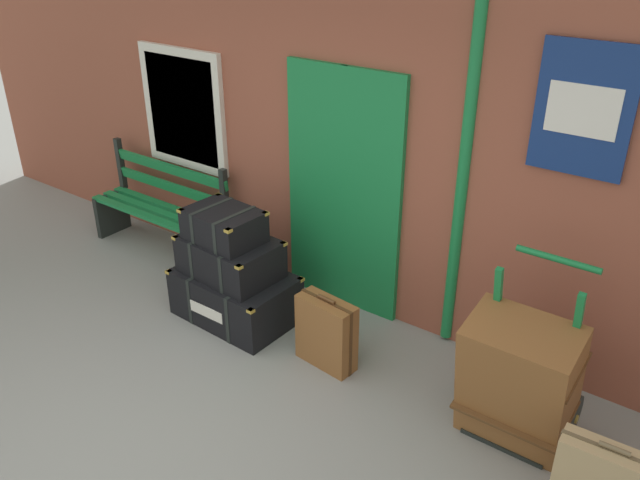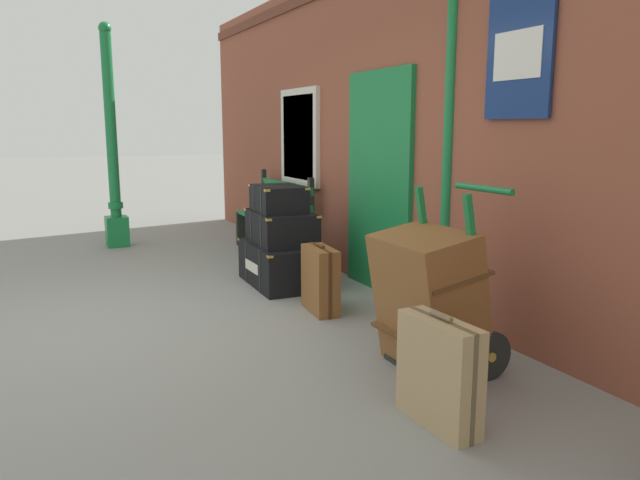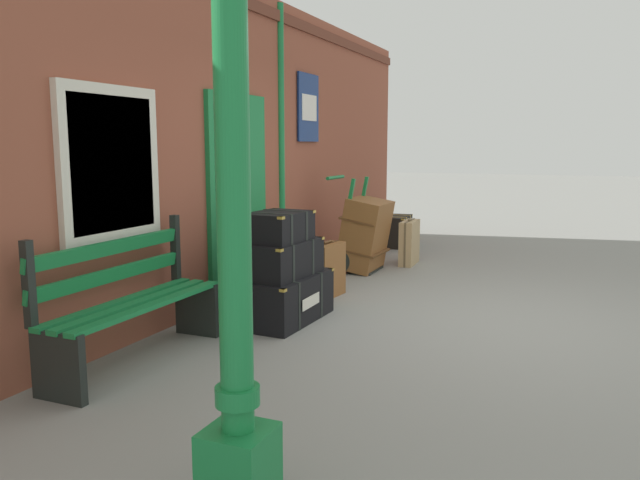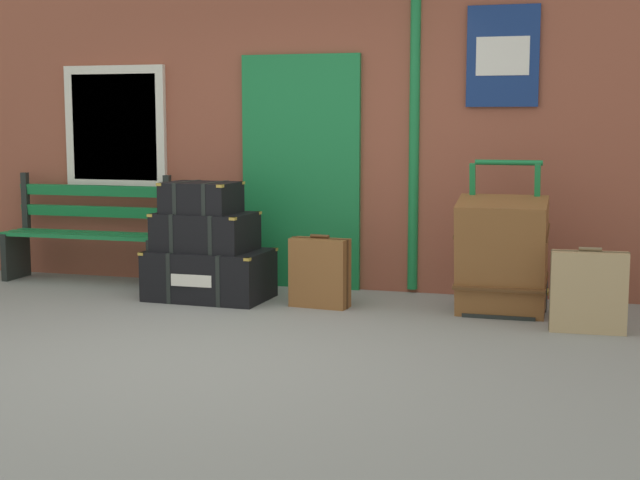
# 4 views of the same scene
# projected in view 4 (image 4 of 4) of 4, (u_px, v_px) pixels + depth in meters

# --- Properties ---
(ground_plane) EXTENTS (60.00, 60.00, 0.00)m
(ground_plane) POSITION_uv_depth(u_px,v_px,m) (202.00, 350.00, 6.17)
(ground_plane) COLOR gray
(brick_facade) EXTENTS (10.40, 0.35, 3.20)m
(brick_facade) POSITION_uv_depth(u_px,v_px,m) (313.00, 111.00, 8.44)
(brick_facade) COLOR brown
(brick_facade) RESTS_ON ground
(platform_bench) EXTENTS (1.60, 0.43, 1.01)m
(platform_bench) POSITION_uv_depth(u_px,v_px,m) (88.00, 235.00, 8.75)
(platform_bench) COLOR #197A3D
(platform_bench) RESTS_ON ground
(steamer_trunk_base) EXTENTS (1.03, 0.69, 0.43)m
(steamer_trunk_base) POSITION_uv_depth(u_px,v_px,m) (210.00, 274.00, 7.92)
(steamer_trunk_base) COLOR black
(steamer_trunk_base) RESTS_ON ground
(steamer_trunk_middle) EXTENTS (0.85, 0.60, 0.33)m
(steamer_trunk_middle) POSITION_uv_depth(u_px,v_px,m) (205.00, 231.00, 7.88)
(steamer_trunk_middle) COLOR black
(steamer_trunk_middle) RESTS_ON steamer_trunk_base
(steamer_trunk_top) EXTENTS (0.64, 0.49, 0.27)m
(steamer_trunk_top) POSITION_uv_depth(u_px,v_px,m) (201.00, 197.00, 7.83)
(steamer_trunk_top) COLOR black
(steamer_trunk_top) RESTS_ON steamer_trunk_middle
(porters_trolley) EXTENTS (0.71, 0.59, 1.20)m
(porters_trolley) POSITION_uv_depth(u_px,v_px,m) (503.00, 277.00, 7.41)
(porters_trolley) COLOR black
(porters_trolley) RESTS_ON ground
(large_brown_trunk) EXTENTS (0.70, 0.58, 0.94)m
(large_brown_trunk) POSITION_uv_depth(u_px,v_px,m) (502.00, 256.00, 7.22)
(large_brown_trunk) COLOR brown
(large_brown_trunk) RESTS_ON ground
(suitcase_brown) EXTENTS (0.50, 0.24, 0.60)m
(suitcase_brown) POSITION_uv_depth(u_px,v_px,m) (320.00, 273.00, 7.57)
(suitcase_brown) COLOR brown
(suitcase_brown) RESTS_ON ground
(suitcase_beige) EXTENTS (0.55, 0.19, 0.63)m
(suitcase_beige) POSITION_uv_depth(u_px,v_px,m) (589.00, 292.00, 6.67)
(suitcase_beige) COLOR tan
(suitcase_beige) RESTS_ON ground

